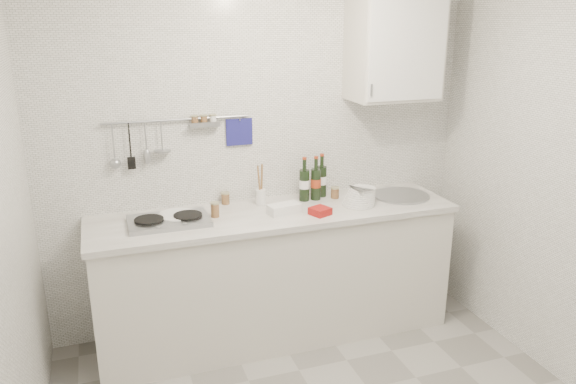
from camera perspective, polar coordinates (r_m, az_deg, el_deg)
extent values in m
cube|color=silver|center=(3.92, -2.69, 4.02)|extent=(3.00, 0.02, 2.50)
cube|color=beige|center=(3.92, -1.26, -8.55)|extent=(2.40, 0.60, 0.88)
cube|color=silver|center=(3.74, -1.31, -2.22)|extent=(2.44, 0.64, 0.04)
cube|color=black|center=(4.13, -1.31, -13.30)|extent=(2.34, 0.52, 0.10)
cube|color=#93969B|center=(3.59, -12.02, -2.88)|extent=(0.50, 0.32, 0.03)
cylinder|color=black|center=(3.57, -13.95, -2.75)|extent=(0.18, 0.18, 0.01)
cylinder|color=black|center=(3.60, -10.15, -2.36)|extent=(0.18, 0.18, 0.01)
cylinder|color=#93969B|center=(4.11, 11.41, -0.36)|extent=(0.40, 0.40, 0.02)
cylinder|color=#93969B|center=(4.12, 11.36, -1.10)|extent=(0.34, 0.34, 0.10)
cylinder|color=#93969B|center=(3.71, -11.22, 7.21)|extent=(0.95, 0.02, 0.02)
cube|color=navy|center=(3.83, -4.97, 6.10)|extent=(0.18, 0.02, 0.18)
cube|color=beige|center=(4.00, 10.75, 14.18)|extent=(0.60, 0.35, 0.70)
cube|color=white|center=(3.85, 12.11, 13.97)|extent=(0.56, 0.01, 0.66)
cylinder|color=#93969B|center=(3.73, 8.48, 10.21)|extent=(0.01, 0.01, 0.08)
cylinder|color=#4C53AE|center=(3.64, -11.31, -2.69)|extent=(0.26, 0.26, 0.01)
cylinder|color=#4C53AE|center=(3.64, -11.24, -2.48)|extent=(0.25, 0.25, 0.01)
cylinder|color=#4C53AE|center=(3.64, -11.18, -2.27)|extent=(0.24, 0.24, 0.01)
cylinder|color=white|center=(3.88, 7.16, -1.21)|extent=(0.22, 0.22, 0.01)
cylinder|color=white|center=(3.88, 7.22, -1.01)|extent=(0.22, 0.22, 0.01)
cylinder|color=white|center=(3.88, 7.28, -0.82)|extent=(0.21, 0.21, 0.01)
cylinder|color=white|center=(3.88, 7.33, -0.62)|extent=(0.21, 0.21, 0.01)
cylinder|color=white|center=(3.89, 7.39, -0.42)|extent=(0.20, 0.20, 0.01)
cylinder|color=white|center=(3.89, 7.45, -0.23)|extent=(0.19, 0.19, 0.01)
cylinder|color=white|center=(3.89, 7.51, -0.03)|extent=(0.19, 0.19, 0.01)
cylinder|color=white|center=(3.89, 7.56, 0.17)|extent=(0.18, 0.18, 0.01)
cylinder|color=white|center=(3.89, 7.62, 0.36)|extent=(0.18, 0.18, 0.01)
cube|color=white|center=(3.68, -0.40, -1.71)|extent=(0.23, 0.14, 0.06)
cube|color=#B71514|center=(3.66, 3.28, -1.95)|extent=(0.15, 0.15, 0.05)
cylinder|color=white|center=(3.85, -2.78, -0.50)|extent=(0.07, 0.07, 0.10)
cylinder|color=olive|center=(3.82, -2.69, 1.38)|extent=(0.02, 0.05, 0.21)
cylinder|color=olive|center=(3.82, -2.97, 1.27)|extent=(0.02, 0.04, 0.19)
cylinder|color=brown|center=(3.88, -6.37, -0.70)|extent=(0.06, 0.06, 0.07)
cylinder|color=tan|center=(3.87, -6.40, -0.12)|extent=(0.06, 0.06, 0.01)
cylinder|color=brown|center=(4.07, 2.88, 0.22)|extent=(0.07, 0.07, 0.07)
cylinder|color=tan|center=(4.06, 2.89, 0.73)|extent=(0.07, 0.07, 0.01)
cylinder|color=brown|center=(4.00, 4.79, -0.13)|extent=(0.06, 0.06, 0.07)
cylinder|color=tan|center=(3.99, 4.80, 0.43)|extent=(0.06, 0.06, 0.01)
cylinder|color=brown|center=(3.64, -7.42, -1.86)|extent=(0.05, 0.05, 0.09)
cylinder|color=tan|center=(3.63, -7.45, -1.13)|extent=(0.06, 0.06, 0.01)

